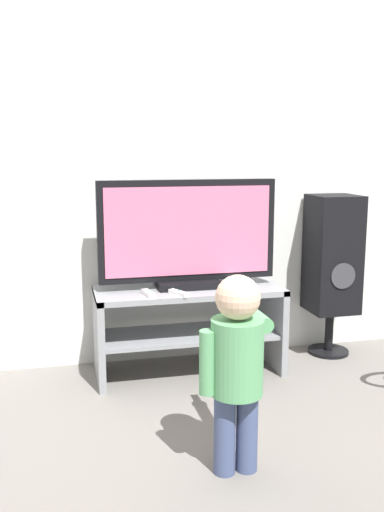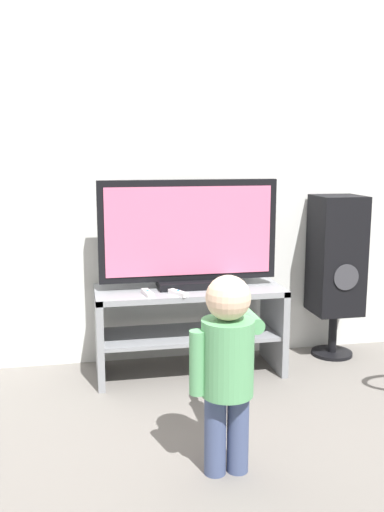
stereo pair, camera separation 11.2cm
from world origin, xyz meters
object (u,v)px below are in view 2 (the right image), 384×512
object	(u,v)px
television	(188,235)
child	(227,358)
speaker_tower	(336,258)
game_console	(236,284)
remote_primary	(148,293)
remote_secondary	(178,293)

from	to	relation	value
television	child	distance (m)	1.08
speaker_tower	game_console	bearing A→B (deg)	-165.25
remote_primary	remote_secondary	world-z (taller)	same
game_console	television	bearing A→B (deg)	158.28
child	television	bearing A→B (deg)	87.27
game_console	child	size ratio (longest dim) A/B	0.21
remote_primary	child	world-z (taller)	child
game_console	child	world-z (taller)	child
remote_secondary	child	distance (m)	0.87
child	speaker_tower	world-z (taller)	speaker_tower
remote_secondary	speaker_tower	xyz separation A→B (m)	(0.98, 0.24, 0.10)
game_console	remote_secondary	size ratio (longest dim) A/B	1.27
child	game_console	bearing A→B (deg)	72.78
television	child	bearing A→B (deg)	-92.73
television	remote_primary	xyz separation A→B (m)	(-0.24, -0.13, -0.28)
speaker_tower	child	bearing A→B (deg)	-130.58
remote_secondary	game_console	bearing A→B (deg)	11.94
television	remote_secondary	bearing A→B (deg)	-117.52
remote_secondary	speaker_tower	size ratio (longest dim) A/B	0.14
television	speaker_tower	world-z (taller)	television
remote_primary	remote_secondary	distance (m)	0.16
child	speaker_tower	size ratio (longest dim) A/B	0.80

